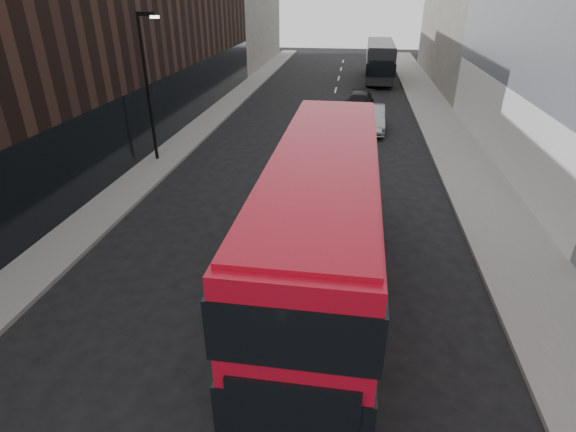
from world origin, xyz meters
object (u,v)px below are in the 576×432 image
at_px(street_lamp, 148,79).
at_px(car_b, 371,118).
at_px(red_bus, 323,223).
at_px(car_a, 354,191).
at_px(car_c, 359,103).
at_px(grey_bus, 380,60).

xyz_separation_m(street_lamp, car_b, (11.03, 7.43, -3.41)).
height_order(red_bus, car_a, red_bus).
bearing_deg(red_bus, car_b, 85.03).
distance_m(street_lamp, car_b, 13.73).
bearing_deg(car_c, car_a, -84.24).
relative_size(street_lamp, grey_bus, 0.64).
height_order(red_bus, grey_bus, red_bus).
bearing_deg(car_a, grey_bus, 80.31).
xyz_separation_m(red_bus, car_b, (1.73, 17.98, -1.75)).
relative_size(red_bus, car_c, 2.44).
distance_m(grey_bus, car_a, 29.96).
relative_size(red_bus, car_a, 2.46).
height_order(street_lamp, car_b, street_lamp).
xyz_separation_m(car_a, car_c, (0.14, 16.30, -0.11)).
bearing_deg(red_bus, grey_bus, 86.06).
bearing_deg(car_c, red_bus, -86.19).
bearing_deg(car_b, grey_bus, 86.96).
distance_m(car_a, car_b, 11.71).
relative_size(car_a, car_c, 0.99).
relative_size(street_lamp, car_c, 1.51).
distance_m(street_lamp, car_a, 11.50).
distance_m(car_b, car_c, 4.69).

